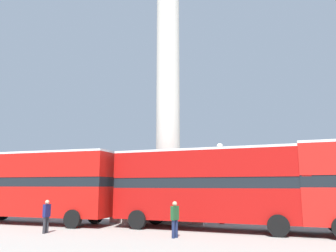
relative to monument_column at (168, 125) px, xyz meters
name	(u,v)px	position (x,y,z in m)	size (l,w,h in m)	color
ground_plane	(168,219)	(0.00, 0.00, -6.62)	(200.00, 200.00, 0.00)	gray
monument_column	(168,125)	(0.00, 0.00, 0.00)	(5.99, 5.99, 22.32)	beige
bus_b	(36,184)	(-7.19, -4.94, -4.23)	(10.31, 2.92, 4.34)	#B7140F
bus_c	(208,185)	(3.62, -4.71, -4.28)	(10.49, 3.54, 4.25)	#A80F0C
equestrian_statue	(302,193)	(9.37, 5.60, -4.90)	(3.34, 2.53, 5.83)	beige
street_lamp	(221,179)	(3.96, -1.76, -3.94)	(0.40, 0.40, 4.96)	black
pedestrian_near_lamp	(175,218)	(2.60, -7.86, -5.75)	(0.32, 0.45, 1.60)	#192347
pedestrian_by_plinth	(46,215)	(-3.87, -8.24, -5.75)	(0.21, 0.42, 1.60)	#28282D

